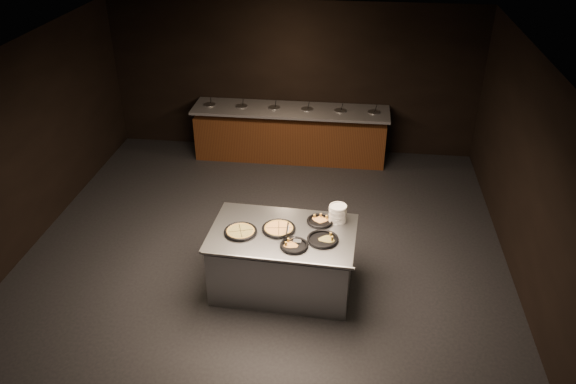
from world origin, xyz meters
name	(u,v)px	position (x,y,z in m)	size (l,w,h in m)	color
room	(258,179)	(0.00, 0.00, 1.45)	(7.02, 8.02, 2.92)	black
salad_bar	(290,137)	(0.00, 3.56, 0.44)	(3.70, 0.83, 1.18)	#4C2911
serving_counter	(283,261)	(0.36, -0.34, 0.43)	(1.92, 1.28, 0.89)	#B3B5BA
plate_stack	(338,213)	(1.05, 0.00, 1.01)	(0.23, 0.23, 0.23)	white
pan_veggie_whole	(241,231)	(-0.17, -0.43, 0.91)	(0.43, 0.43, 0.04)	black
pan_cheese_whole	(279,228)	(0.31, -0.30, 0.91)	(0.44, 0.44, 0.04)	black
pan_cheese_slices_a	(320,221)	(0.82, -0.06, 0.91)	(0.35, 0.35, 0.04)	black
pan_cheese_slices_b	(294,245)	(0.54, -0.64, 0.91)	(0.35, 0.35, 0.04)	black
pan_veggie_slices	(323,239)	(0.89, -0.47, 0.91)	(0.40, 0.40, 0.04)	black
server_left	(288,229)	(0.43, -0.39, 0.97)	(0.09, 0.31, 0.15)	#B3B5BA
server_right	(289,237)	(0.47, -0.55, 0.96)	(0.29, 0.08, 0.14)	#B3B5BA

